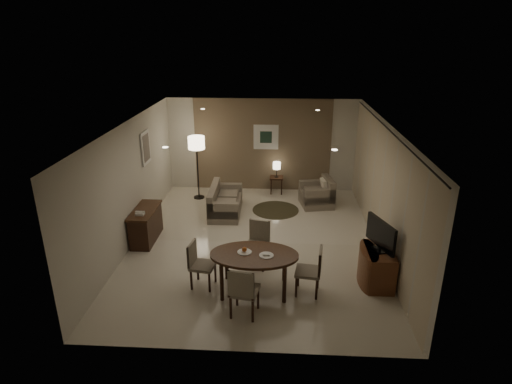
# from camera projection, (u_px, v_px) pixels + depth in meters

# --- Properties ---
(room_shell) EXTENTS (5.50, 7.00, 2.70)m
(room_shell) POSITION_uv_depth(u_px,v_px,m) (257.00, 180.00, 9.57)
(room_shell) COLOR beige
(room_shell) RESTS_ON ground
(taupe_accent) EXTENTS (3.96, 0.03, 2.70)m
(taupe_accent) POSITION_uv_depth(u_px,v_px,m) (262.00, 145.00, 12.44)
(taupe_accent) COLOR brown
(taupe_accent) RESTS_ON wall_back
(curtain_wall) EXTENTS (0.08, 6.70, 2.58)m
(curtain_wall) POSITION_uv_depth(u_px,v_px,m) (381.00, 191.00, 9.06)
(curtain_wall) COLOR beige
(curtain_wall) RESTS_ON wall_right
(curtain_rod) EXTENTS (0.03, 6.80, 0.03)m
(curtain_rod) POSITION_uv_depth(u_px,v_px,m) (388.00, 129.00, 8.59)
(curtain_rod) COLOR black
(curtain_rod) RESTS_ON wall_right
(art_back_frame) EXTENTS (0.72, 0.03, 0.72)m
(art_back_frame) POSITION_uv_depth(u_px,v_px,m) (266.00, 137.00, 12.32)
(art_back_frame) COLOR silver
(art_back_frame) RESTS_ON wall_back
(art_back_canvas) EXTENTS (0.34, 0.01, 0.34)m
(art_back_canvas) POSITION_uv_depth(u_px,v_px,m) (266.00, 137.00, 12.31)
(art_back_canvas) COLOR #1B3023
(art_back_canvas) RESTS_ON wall_back
(art_left_frame) EXTENTS (0.03, 0.60, 0.80)m
(art_left_frame) POSITION_uv_depth(u_px,v_px,m) (146.00, 148.00, 10.28)
(art_left_frame) COLOR silver
(art_left_frame) RESTS_ON wall_left
(art_left_canvas) EXTENTS (0.01, 0.46, 0.64)m
(art_left_canvas) POSITION_uv_depth(u_px,v_px,m) (146.00, 148.00, 10.28)
(art_left_canvas) COLOR gray
(art_left_canvas) RESTS_ON wall_left
(downlight_nl) EXTENTS (0.10, 0.10, 0.01)m
(downlight_nl) POSITION_uv_depth(u_px,v_px,m) (165.00, 147.00, 7.11)
(downlight_nl) COLOR white
(downlight_nl) RESTS_ON ceiling
(downlight_nr) EXTENTS (0.10, 0.10, 0.01)m
(downlight_nr) POSITION_uv_depth(u_px,v_px,m) (335.00, 150.00, 6.96)
(downlight_nr) COLOR white
(downlight_nr) RESTS_ON ceiling
(downlight_fl) EXTENTS (0.10, 0.10, 0.01)m
(downlight_fl) POSITION_uv_depth(u_px,v_px,m) (203.00, 109.00, 10.47)
(downlight_fl) COLOR white
(downlight_fl) RESTS_ON ceiling
(downlight_fr) EXTENTS (0.10, 0.10, 0.01)m
(downlight_fr) POSITION_uv_depth(u_px,v_px,m) (318.00, 110.00, 10.32)
(downlight_fr) COLOR white
(downlight_fr) RESTS_ON ceiling
(console_desk) EXTENTS (0.48, 1.20, 0.75)m
(console_desk) POSITION_uv_depth(u_px,v_px,m) (146.00, 225.00, 9.68)
(console_desk) COLOR #462C16
(console_desk) RESTS_ON floor
(telephone) EXTENTS (0.20, 0.14, 0.09)m
(telephone) POSITION_uv_depth(u_px,v_px,m) (140.00, 213.00, 9.25)
(telephone) COLOR white
(telephone) RESTS_ON console_desk
(tv_cabinet) EXTENTS (0.48, 0.90, 0.70)m
(tv_cabinet) POSITION_uv_depth(u_px,v_px,m) (378.00, 267.00, 8.03)
(tv_cabinet) COLOR brown
(tv_cabinet) RESTS_ON floor
(flat_tv) EXTENTS (0.36, 0.85, 0.60)m
(flat_tv) POSITION_uv_depth(u_px,v_px,m) (381.00, 235.00, 7.79)
(flat_tv) COLOR black
(flat_tv) RESTS_ON tv_cabinet
(dining_table) EXTENTS (1.60, 1.00, 0.75)m
(dining_table) POSITION_uv_depth(u_px,v_px,m) (254.00, 272.00, 7.80)
(dining_table) COLOR #462C16
(dining_table) RESTS_ON floor
(chair_near) EXTENTS (0.53, 0.53, 0.94)m
(chair_near) POSITION_uv_depth(u_px,v_px,m) (245.00, 290.00, 7.11)
(chair_near) COLOR gray
(chair_near) RESTS_ON floor
(chair_far) EXTENTS (0.54, 0.54, 0.92)m
(chair_far) POSITION_uv_depth(u_px,v_px,m) (257.00, 245.00, 8.58)
(chair_far) COLOR gray
(chair_far) RESTS_ON floor
(chair_left) EXTENTS (0.49, 0.49, 0.88)m
(chair_left) POSITION_uv_depth(u_px,v_px,m) (203.00, 265.00, 7.91)
(chair_left) COLOR gray
(chair_left) RESTS_ON floor
(chair_right) EXTENTS (0.50, 0.50, 0.91)m
(chair_right) POSITION_uv_depth(u_px,v_px,m) (308.00, 271.00, 7.69)
(chair_right) COLOR gray
(chair_right) RESTS_ON floor
(plate_a) EXTENTS (0.26, 0.26, 0.02)m
(plate_a) POSITION_uv_depth(u_px,v_px,m) (244.00, 252.00, 7.72)
(plate_a) COLOR white
(plate_a) RESTS_ON dining_table
(plate_b) EXTENTS (0.26, 0.26, 0.02)m
(plate_b) POSITION_uv_depth(u_px,v_px,m) (266.00, 255.00, 7.60)
(plate_b) COLOR white
(plate_b) RESTS_ON dining_table
(fruit_apple) EXTENTS (0.09, 0.09, 0.09)m
(fruit_apple) POSITION_uv_depth(u_px,v_px,m) (244.00, 249.00, 7.70)
(fruit_apple) COLOR #BF5315
(fruit_apple) RESTS_ON plate_a
(napkin) EXTENTS (0.12, 0.08, 0.03)m
(napkin) POSITION_uv_depth(u_px,v_px,m) (266.00, 254.00, 7.60)
(napkin) COLOR white
(napkin) RESTS_ON plate_b
(round_rug) EXTENTS (1.23, 1.23, 0.01)m
(round_rug) POSITION_uv_depth(u_px,v_px,m) (276.00, 210.00, 11.40)
(round_rug) COLOR #3E3923
(round_rug) RESTS_ON floor
(sofa) EXTENTS (1.55, 0.80, 0.72)m
(sofa) POSITION_uv_depth(u_px,v_px,m) (226.00, 200.00, 11.11)
(sofa) COLOR gray
(sofa) RESTS_ON floor
(armchair) EXTENTS (0.96, 1.00, 0.77)m
(armchair) POSITION_uv_depth(u_px,v_px,m) (317.00, 192.00, 11.59)
(armchair) COLOR gray
(armchair) RESTS_ON floor
(side_table) EXTENTS (0.38, 0.38, 0.49)m
(side_table) POSITION_uv_depth(u_px,v_px,m) (276.00, 185.00, 12.53)
(side_table) COLOR #301D10
(side_table) RESTS_ON floor
(table_lamp) EXTENTS (0.22, 0.22, 0.50)m
(table_lamp) POSITION_uv_depth(u_px,v_px,m) (277.00, 169.00, 12.35)
(table_lamp) COLOR #FFEAC1
(table_lamp) RESTS_ON side_table
(floor_lamp) EXTENTS (0.45, 0.45, 1.79)m
(floor_lamp) POSITION_uv_depth(u_px,v_px,m) (198.00, 168.00, 11.91)
(floor_lamp) COLOR #FFE5B7
(floor_lamp) RESTS_ON floor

